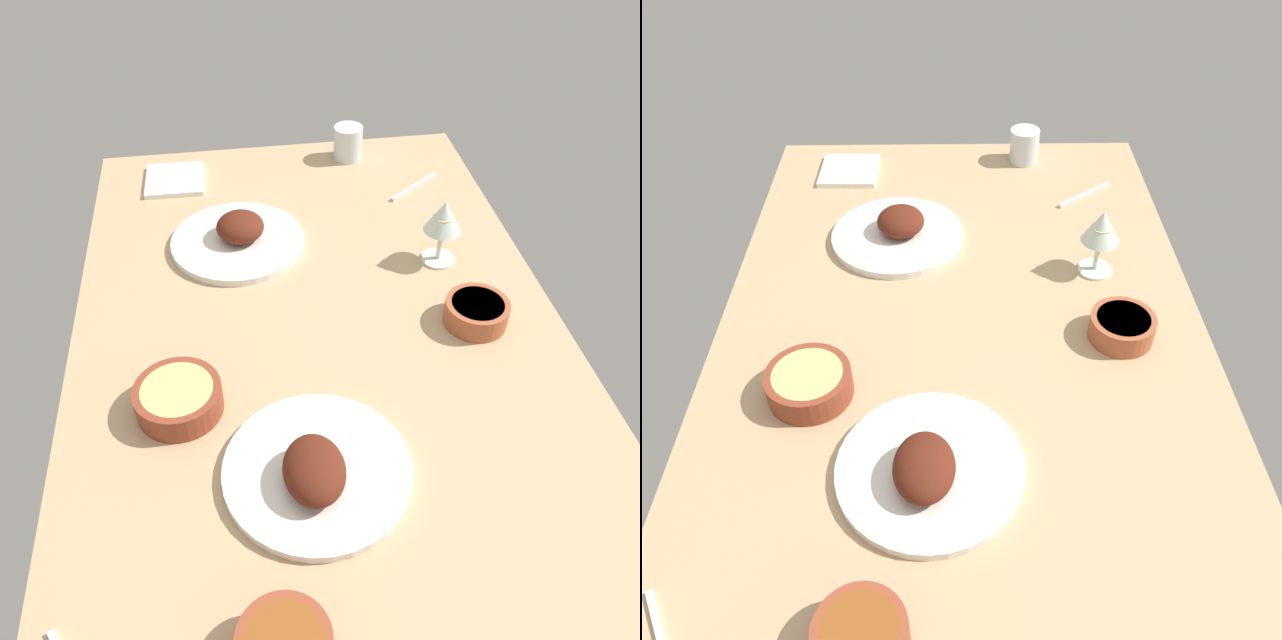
% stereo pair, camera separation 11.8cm
% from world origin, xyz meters
% --- Properties ---
extents(dining_table, '(1.40, 0.90, 0.04)m').
position_xyz_m(dining_table, '(0.00, 0.00, 0.02)').
color(dining_table, tan).
rests_on(dining_table, ground).
extents(plate_center_main, '(0.28, 0.28, 0.07)m').
position_xyz_m(plate_center_main, '(-0.28, -0.13, 0.06)').
color(plate_center_main, silver).
rests_on(plate_center_main, dining_table).
extents(plate_far_side, '(0.28, 0.28, 0.07)m').
position_xyz_m(plate_far_side, '(0.32, -0.05, 0.06)').
color(plate_far_side, silver).
rests_on(plate_far_side, dining_table).
extents(bowl_pasta, '(0.14, 0.14, 0.05)m').
position_xyz_m(bowl_pasta, '(0.15, -0.25, 0.07)').
color(bowl_pasta, brown).
rests_on(bowl_pasta, dining_table).
extents(bowl_sauce, '(0.12, 0.12, 0.05)m').
position_xyz_m(bowl_sauce, '(0.03, 0.29, 0.07)').
color(bowl_sauce, '#A35133').
rests_on(bowl_sauce, dining_table).
extents(wine_glass, '(0.08, 0.08, 0.14)m').
position_xyz_m(wine_glass, '(-0.17, 0.27, 0.14)').
color(wine_glass, silver).
rests_on(wine_glass, dining_table).
extents(water_tumbler, '(0.07, 0.07, 0.08)m').
position_xyz_m(water_tumbler, '(-0.61, 0.17, 0.08)').
color(water_tumbler, silver).
rests_on(water_tumbler, dining_table).
extents(folded_napkin, '(0.15, 0.14, 0.01)m').
position_xyz_m(folded_napkin, '(-0.56, -0.27, 0.05)').
color(folded_napkin, white).
rests_on(folded_napkin, dining_table).
extents(fork_loose, '(0.10, 0.13, 0.01)m').
position_xyz_m(fork_loose, '(-0.44, 0.29, 0.04)').
color(fork_loose, silver).
rests_on(fork_loose, dining_table).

